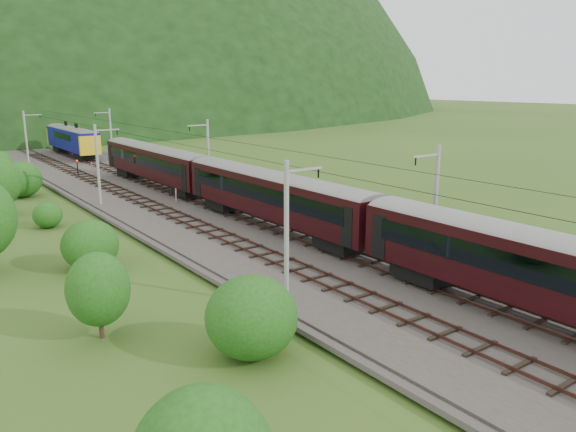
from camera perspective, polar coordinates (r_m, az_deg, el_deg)
ground at (r=35.81m, az=7.96°, el=-6.84°), size 600.00×600.00×0.00m
railbed at (r=43.10m, az=-1.30°, el=-2.97°), size 14.00×220.00×0.30m
track_left at (r=41.77m, az=-4.01°, el=-3.22°), size 2.40×220.00×0.27m
track_right at (r=44.39m, az=1.24°, el=-2.18°), size 2.40×220.00×0.27m
catenary_left at (r=59.13m, az=-18.71°, el=5.14°), size 2.54×192.28×8.00m
catenary_right at (r=63.83m, az=-8.16°, el=6.28°), size 2.54×192.28×8.00m
overhead_wires at (r=41.66m, az=-1.35°, el=6.23°), size 4.83×198.00×0.03m
train at (r=46.53m, az=-1.50°, el=2.86°), size 3.22×128.94×5.62m
hazard_post_near at (r=81.61m, az=-19.28°, el=4.72°), size 0.14×0.14×1.36m
hazard_post_far at (r=59.09m, az=-11.31°, el=2.12°), size 0.14×0.14×1.35m
signal at (r=77.95m, az=-20.60°, el=4.69°), size 0.24×0.24×2.21m
vegetation_left at (r=48.30m, az=-24.94°, el=0.62°), size 12.44×143.30×7.07m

